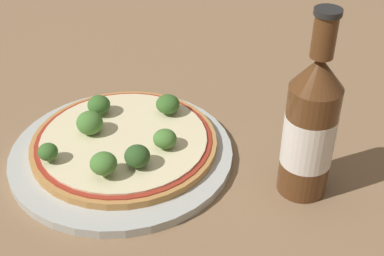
# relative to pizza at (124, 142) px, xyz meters

# --- Properties ---
(ground_plane) EXTENTS (3.00, 3.00, 0.00)m
(ground_plane) POSITION_rel_pizza_xyz_m (-0.02, 0.01, -0.02)
(ground_plane) COLOR #846647
(plate) EXTENTS (0.29, 0.29, 0.01)m
(plate) POSITION_rel_pizza_xyz_m (-0.01, -0.01, -0.01)
(plate) COLOR #B2B7B2
(plate) RESTS_ON ground_plane
(pizza) EXTENTS (0.25, 0.25, 0.01)m
(pizza) POSITION_rel_pizza_xyz_m (0.00, 0.00, 0.00)
(pizza) COLOR #B77F42
(pizza) RESTS_ON plate
(broccoli_floret_0) EXTENTS (0.04, 0.04, 0.03)m
(broccoli_floret_0) POSITION_rel_pizza_xyz_m (-0.04, 0.03, 0.02)
(broccoli_floret_0) COLOR #7A9E5B
(broccoli_floret_0) RESTS_ON pizza
(broccoli_floret_1) EXTENTS (0.03, 0.03, 0.03)m
(broccoli_floret_1) POSITION_rel_pizza_xyz_m (0.07, 0.04, 0.02)
(broccoli_floret_1) COLOR #7A9E5B
(broccoli_floret_1) RESTS_ON pizza
(broccoli_floret_2) EXTENTS (0.03, 0.03, 0.03)m
(broccoli_floret_2) POSITION_rel_pizza_xyz_m (-0.01, 0.07, 0.02)
(broccoli_floret_2) COLOR #7A9E5B
(broccoli_floret_2) RESTS_ON pizza
(broccoli_floret_3) EXTENTS (0.03, 0.03, 0.03)m
(broccoli_floret_3) POSITION_rel_pizza_xyz_m (0.00, -0.06, 0.02)
(broccoli_floret_3) COLOR #7A9E5B
(broccoli_floret_3) RESTS_ON pizza
(broccoli_floret_4) EXTENTS (0.02, 0.02, 0.03)m
(broccoli_floret_4) POSITION_rel_pizza_xyz_m (-0.10, -0.02, 0.02)
(broccoli_floret_4) COLOR #7A9E5B
(broccoli_floret_4) RESTS_ON pizza
(broccoli_floret_5) EXTENTS (0.03, 0.03, 0.03)m
(broccoli_floret_5) POSITION_rel_pizza_xyz_m (0.05, -0.04, 0.02)
(broccoli_floret_5) COLOR #7A9E5B
(broccoli_floret_5) RESTS_ON pizza
(broccoli_floret_6) EXTENTS (0.03, 0.03, 0.03)m
(broccoli_floret_6) POSITION_rel_pizza_xyz_m (-0.04, -0.07, 0.03)
(broccoli_floret_6) COLOR #7A9E5B
(broccoli_floret_6) RESTS_ON pizza
(beer_bottle) EXTENTS (0.06, 0.06, 0.23)m
(beer_bottle) POSITION_rel_pizza_xyz_m (0.19, -0.14, 0.07)
(beer_bottle) COLOR #563319
(beer_bottle) RESTS_ON ground_plane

